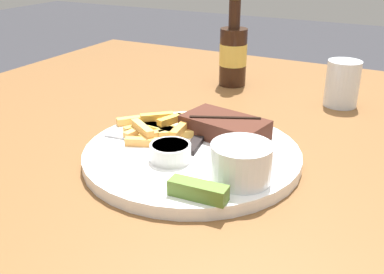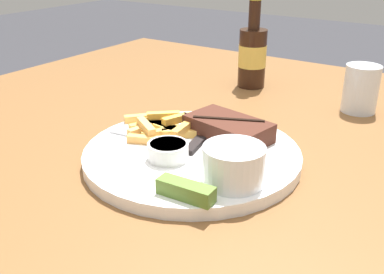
% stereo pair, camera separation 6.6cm
% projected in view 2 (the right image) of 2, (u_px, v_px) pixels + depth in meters
% --- Properties ---
extents(dining_table, '(1.28, 1.32, 0.76)m').
position_uv_depth(dining_table, '(192.00, 200.00, 0.70)').
color(dining_table, brown).
rests_on(dining_table, ground_plane).
extents(dinner_plate, '(0.32, 0.32, 0.02)m').
position_uv_depth(dinner_plate, '(192.00, 155.00, 0.67)').
color(dinner_plate, white).
rests_on(dinner_plate, dining_table).
extents(steak_portion, '(0.14, 0.10, 0.03)m').
position_uv_depth(steak_portion, '(228.00, 129.00, 0.70)').
color(steak_portion, '#472319').
rests_on(steak_portion, dinner_plate).
extents(fries_pile, '(0.15, 0.12, 0.02)m').
position_uv_depth(fries_pile, '(162.00, 126.00, 0.72)').
color(fries_pile, gold).
rests_on(fries_pile, dinner_plate).
extents(coleslaw_cup, '(0.08, 0.08, 0.05)m').
position_uv_depth(coleslaw_cup, '(234.00, 162.00, 0.57)').
color(coleslaw_cup, white).
rests_on(coleslaw_cup, dinner_plate).
extents(dipping_sauce_cup, '(0.06, 0.06, 0.02)m').
position_uv_depth(dipping_sauce_cup, '(168.00, 150.00, 0.63)').
color(dipping_sauce_cup, silver).
rests_on(dipping_sauce_cup, dinner_plate).
extents(pickle_spear, '(0.07, 0.03, 0.02)m').
position_uv_depth(pickle_spear, '(186.00, 190.00, 0.54)').
color(pickle_spear, '#567A2D').
rests_on(pickle_spear, dinner_plate).
extents(fork_utensil, '(0.13, 0.03, 0.00)m').
position_uv_depth(fork_utensil, '(143.00, 138.00, 0.70)').
color(fork_utensil, '#B7B7BC').
rests_on(fork_utensil, dinner_plate).
extents(knife_utensil, '(0.05, 0.17, 0.01)m').
position_uv_depth(knife_utensil, '(206.00, 137.00, 0.70)').
color(knife_utensil, '#B7B7BC').
rests_on(knife_utensil, dinner_plate).
extents(beer_bottle, '(0.06, 0.06, 0.20)m').
position_uv_depth(beer_bottle, '(252.00, 54.00, 0.98)').
color(beer_bottle, black).
rests_on(beer_bottle, dining_table).
extents(drinking_glass, '(0.06, 0.06, 0.09)m').
position_uv_depth(drinking_glass, '(361.00, 89.00, 0.85)').
color(drinking_glass, silver).
rests_on(drinking_glass, dining_table).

